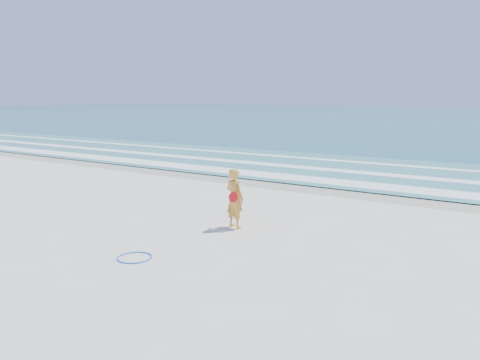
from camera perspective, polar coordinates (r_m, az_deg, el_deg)
The scene contains 8 objects.
ground at distance 11.21m, azimuth -14.37°, elevation -7.66°, with size 400.00×400.00×0.00m, color silver.
wet_sand at distance 18.28m, azimuth 7.02°, elevation -0.66°, with size 400.00×2.40×0.00m, color #B2A893.
shallow at distance 22.79m, azimuth 12.69°, elevation 1.37°, with size 400.00×10.00×0.01m, color #59B7AD.
foam_near at distance 19.42m, azimuth 8.75°, elevation 0.07°, with size 400.00×1.40×0.01m, color white.
foam_mid at distance 22.05m, azimuth 11.94°, elevation 1.14°, with size 400.00×0.90×0.01m, color white.
foam_far at distance 25.12m, azimuth 14.75°, elevation 2.07°, with size 400.00×0.60×0.01m, color white.
hoop at distance 10.24m, azimuth -12.74°, elevation -9.20°, with size 0.73×0.73×0.03m, color #0E5DFE.
woman at distance 12.09m, azimuth -0.65°, elevation -2.22°, with size 0.64×0.50×1.56m.
Camera 1 is at (8.03, -7.08, 3.31)m, focal length 35.00 mm.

